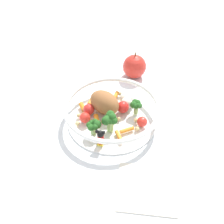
# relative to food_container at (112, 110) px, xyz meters

# --- Properties ---
(ground_plane) EXTENTS (2.40, 2.40, 0.00)m
(ground_plane) POSITION_rel_food_container_xyz_m (0.00, 0.02, -0.03)
(ground_plane) COLOR white
(food_container) EXTENTS (0.24, 0.24, 0.07)m
(food_container) POSITION_rel_food_container_xyz_m (0.00, 0.00, 0.00)
(food_container) COLOR white
(food_container) RESTS_ON ground_plane
(loose_apple) EXTENTS (0.07, 0.07, 0.08)m
(loose_apple) POSITION_rel_food_container_xyz_m (-0.20, -0.04, 0.01)
(loose_apple) COLOR red
(loose_apple) RESTS_ON ground_plane
(folded_napkin) EXTENTS (0.14, 0.15, 0.01)m
(folded_napkin) POSITION_rel_food_container_xyz_m (0.13, 0.16, -0.03)
(folded_napkin) COLOR silver
(folded_napkin) RESTS_ON ground_plane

